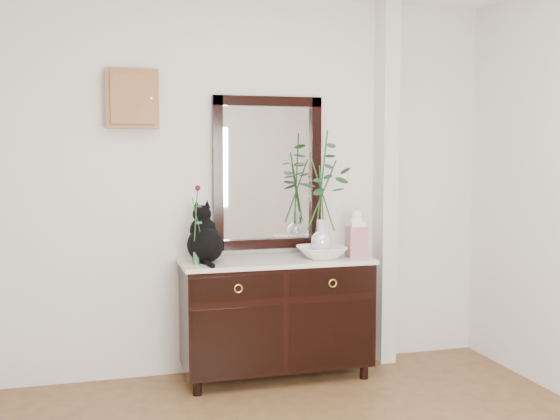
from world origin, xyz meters
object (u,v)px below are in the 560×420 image
object	(u,v)px
cat	(205,233)
lotus_bowl	(321,252)
ginger_jar	(356,233)
sideboard	(276,312)

from	to	relation	value
cat	lotus_bowl	bearing A→B (deg)	-10.38
lotus_bowl	ginger_jar	xyz separation A→B (m)	(0.26, -0.01, 0.13)
sideboard	ginger_jar	distance (m)	0.80
sideboard	lotus_bowl	distance (m)	0.53
sideboard	cat	bearing A→B (deg)	-179.83
cat	lotus_bowl	size ratio (longest dim) A/B	1.16
lotus_bowl	ginger_jar	size ratio (longest dim) A/B	0.98
cat	ginger_jar	bearing A→B (deg)	-10.23
cat	sideboard	bearing A→B (deg)	-6.36
lotus_bowl	cat	bearing A→B (deg)	176.15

